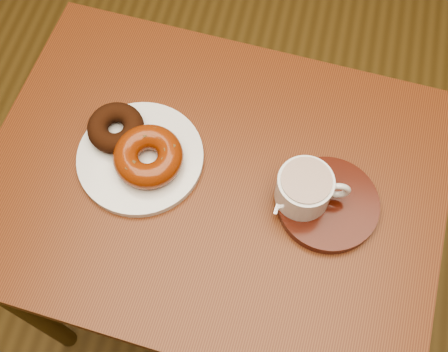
% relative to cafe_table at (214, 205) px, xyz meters
% --- Properties ---
extents(ground, '(6.00, 6.00, 0.00)m').
position_rel_cafe_table_xyz_m(ground, '(0.18, 0.18, -0.61)').
color(ground, brown).
rests_on(ground, ground).
extents(cafe_table, '(0.81, 0.63, 0.73)m').
position_rel_cafe_table_xyz_m(cafe_table, '(0.00, 0.00, 0.00)').
color(cafe_table, brown).
rests_on(cafe_table, ground).
extents(donut_plate, '(0.26, 0.26, 0.01)m').
position_rel_cafe_table_xyz_m(donut_plate, '(-0.13, 0.01, 0.12)').
color(donut_plate, white).
rests_on(donut_plate, cafe_table).
extents(donut_cinnamon, '(0.12, 0.12, 0.04)m').
position_rel_cafe_table_xyz_m(donut_cinnamon, '(-0.18, 0.04, 0.15)').
color(donut_cinnamon, black).
rests_on(donut_cinnamon, donut_plate).
extents(donut_caramel, '(0.15, 0.15, 0.04)m').
position_rel_cafe_table_xyz_m(donut_caramel, '(-0.11, -0.00, 0.15)').
color(donut_caramel, maroon).
rests_on(donut_caramel, donut_plate).
extents(saucer, '(0.18, 0.18, 0.02)m').
position_rel_cafe_table_xyz_m(saucer, '(0.20, -0.01, 0.13)').
color(saucer, '#3D1108').
rests_on(saucer, cafe_table).
extents(coffee_cup, '(0.12, 0.09, 0.06)m').
position_rel_cafe_table_xyz_m(coffee_cup, '(0.15, -0.01, 0.17)').
color(coffee_cup, white).
rests_on(coffee_cup, saucer).
extents(teaspoon, '(0.02, 0.09, 0.01)m').
position_rel_cafe_table_xyz_m(teaspoon, '(0.12, 0.02, 0.14)').
color(teaspoon, silver).
rests_on(teaspoon, saucer).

